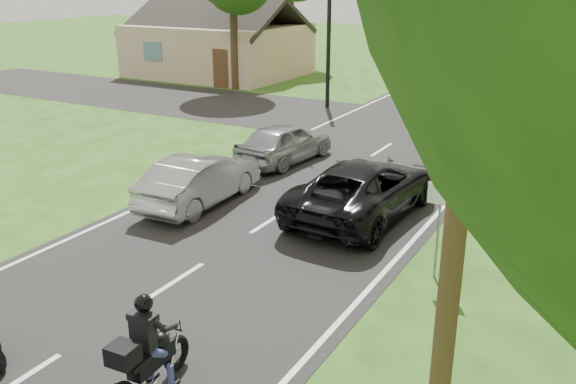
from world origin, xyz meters
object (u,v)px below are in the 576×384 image
object	(u,v)px
traffic_signal	(498,36)
sign_green	(520,129)
sign_white	(440,208)
utility_pole_near	(471,76)
silver_sedan	(200,180)
motorcycle_rider	(145,358)
dark_suv	(363,189)
silver_suv	(284,142)

from	to	relation	value
traffic_signal	sign_green	bearing A→B (deg)	-62.62
sign_white	utility_pole_near	bearing A→B (deg)	-73.24
traffic_signal	utility_pole_near	distance (m)	16.28
silver_sedan	utility_pole_near	size ratio (longest dim) A/B	0.43
motorcycle_rider	dark_suv	bearing A→B (deg)	87.09
dark_suv	sign_green	bearing A→B (deg)	-116.03
traffic_signal	utility_pole_near	xyz separation A→B (m)	(2.86, -16.00, 0.95)
silver_sedan	utility_pole_near	world-z (taller)	utility_pole_near
motorcycle_rider	dark_suv	size ratio (longest dim) A/B	0.37
motorcycle_rider	sign_green	size ratio (longest dim) A/B	0.95
sign_green	silver_suv	bearing A→B (deg)	-163.53
motorcycle_rider	sign_white	xyz separation A→B (m)	(2.66, 6.05, 0.91)
motorcycle_rider	sign_white	world-z (taller)	sign_white
silver_sedan	utility_pole_near	xyz separation A→B (m)	(8.59, -6.11, 4.37)
traffic_signal	sign_white	distance (m)	11.39
silver_suv	utility_pole_near	distance (m)	14.48
silver_suv	traffic_signal	world-z (taller)	traffic_signal
sign_green	dark_suv	bearing A→B (deg)	-118.35
silver_sedan	sign_green	size ratio (longest dim) A/B	2.02
traffic_signal	sign_white	size ratio (longest dim) A/B	3.00
dark_suv	utility_pole_near	world-z (taller)	utility_pole_near
silver_suv	motorcycle_rider	bearing A→B (deg)	115.72
utility_pole_near	sign_white	size ratio (longest dim) A/B	4.71
silver_suv	utility_pole_near	world-z (taller)	utility_pole_near
dark_suv	traffic_signal	size ratio (longest dim) A/B	0.85
utility_pole_near	sign_green	distance (m)	13.50
silver_suv	traffic_signal	xyz separation A→B (m)	(5.70, 5.16, 3.42)
silver_suv	dark_suv	bearing A→B (deg)	147.99
utility_pole_near	sign_green	xyz separation A→B (m)	(-1.30, 12.98, -3.49)
silver_suv	traffic_signal	distance (m)	8.42
utility_pole_near	traffic_signal	bearing A→B (deg)	100.14
motorcycle_rider	traffic_signal	world-z (taller)	traffic_signal
dark_suv	silver_sedan	size ratio (longest dim) A/B	1.27
motorcycle_rider	sign_white	size ratio (longest dim) A/B	0.95
sign_white	motorcycle_rider	bearing A→B (deg)	-113.72
motorcycle_rider	silver_sedan	distance (m)	8.44
silver_suv	sign_white	distance (m)	9.22
motorcycle_rider	silver_sedan	size ratio (longest dim) A/B	0.47
silver_suv	sign_white	xyz separation A→B (m)	(7.07, -5.85, 0.88)
utility_pole_near	motorcycle_rider	bearing A→B (deg)	-165.62
silver_suv	traffic_signal	bearing A→B (deg)	-132.46
traffic_signal	sign_green	xyz separation A→B (m)	(1.56, -3.02, -2.54)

